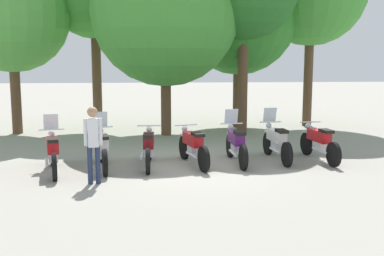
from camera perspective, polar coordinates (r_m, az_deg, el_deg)
name	(u,v)px	position (r m, az deg, el deg)	size (l,w,h in m)	color
ground_plane	(193,165)	(12.23, 0.17, -4.52)	(80.00, 80.00, 0.00)	gray
motorcycle_0	(53,151)	(11.88, -16.46, -2.72)	(0.76, 2.15, 1.37)	black
motorcycle_1	(102,148)	(12.02, -10.76, -2.39)	(0.65, 2.17, 1.37)	black
motorcycle_2	(149,147)	(12.08, -5.25, -2.29)	(0.62, 2.19, 0.99)	black
motorcycle_3	(193,146)	(12.18, 0.11, -2.16)	(0.78, 2.14, 0.99)	black
motorcycle_4	(236,143)	(12.48, 5.32, -1.87)	(0.62, 2.19, 1.37)	black
motorcycle_5	(276,141)	(12.94, 10.14, -1.59)	(0.62, 2.19, 1.37)	black
motorcycle_6	(319,142)	(13.18, 15.07, -1.63)	(0.62, 2.18, 0.99)	black
person_0	(93,139)	(10.49, -11.84, -1.31)	(0.41, 0.26, 1.71)	#232D4C
tree_0	(11,15)	(18.29, -20.97, 12.65)	(4.10, 4.10, 6.31)	brown
tree_2	(165,11)	(16.82, -3.25, 13.87)	(5.20, 5.20, 6.93)	brown
tree_3	(239,16)	(18.93, 5.64, 13.28)	(4.56, 4.56, 6.63)	brown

